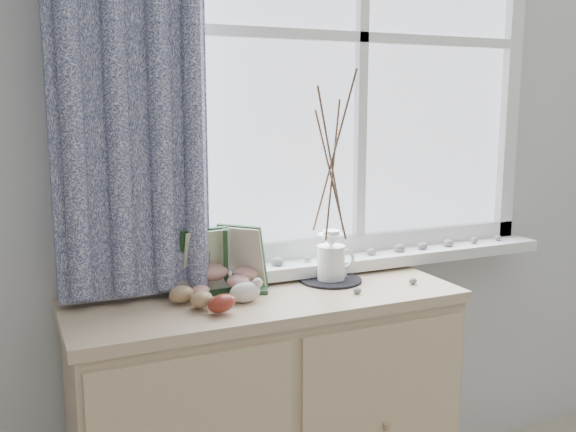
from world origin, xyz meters
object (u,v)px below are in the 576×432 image
object	(u,v)px
toadstool_cluster	(224,276)
twig_pitcher	(332,161)
sideboard	(268,425)
botanical_book	(227,260)

from	to	relation	value
toadstool_cluster	twig_pitcher	xyz separation A→B (m)	(0.36, -0.02, 0.34)
sideboard	twig_pitcher	bearing A→B (deg)	13.84
botanical_book	toadstool_cluster	distance (m)	0.06
botanical_book	twig_pitcher	size ratio (longest dim) A/B	0.44
sideboard	toadstool_cluster	world-z (taller)	toadstool_cluster
botanical_book	twig_pitcher	distance (m)	0.46
sideboard	botanical_book	bearing A→B (deg)	146.84
sideboard	toadstool_cluster	bearing A→B (deg)	144.49
sideboard	twig_pitcher	world-z (taller)	twig_pitcher
toadstool_cluster	twig_pitcher	distance (m)	0.50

